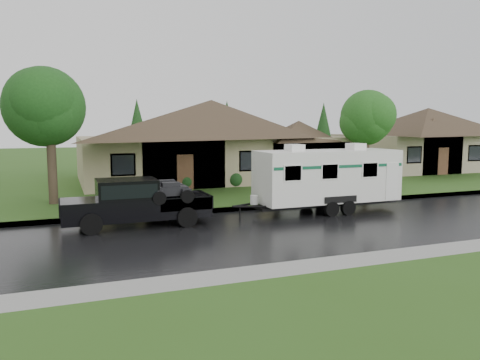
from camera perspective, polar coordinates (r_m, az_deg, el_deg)
name	(u,v)px	position (r m, az deg, el deg)	size (l,w,h in m)	color
ground	(266,219)	(20.16, 3.21, -4.73)	(140.00, 140.00, 0.00)	#32591B
road	(287,228)	(18.40, 5.78, -5.86)	(140.00, 8.00, 0.01)	black
curb	(247,208)	(22.18, 0.82, -3.46)	(140.00, 0.50, 0.15)	gray
lawn	(181,179)	(34.22, -7.15, 0.11)	(140.00, 26.00, 0.15)	#32591B
house_main	(216,131)	(33.51, -2.93, 6.04)	(19.44, 10.80, 6.90)	tan
house_neighbor	(431,132)	(44.39, 22.28, 5.38)	(15.12, 9.72, 6.45)	tan
tree_left_green	(49,109)	(24.46, -22.22, 8.00)	(4.01, 4.01, 6.63)	#382B1E
tree_right_green	(367,119)	(32.26, 15.23, 7.14)	(3.66, 3.66, 6.06)	#382B1E
shrub_row	(234,178)	(29.32, -0.68, 0.18)	(13.60, 1.00, 1.00)	#143814
pickup_truck	(134,201)	(18.96, -12.79, -2.50)	(5.69, 2.16, 1.90)	black
travel_trailer	(327,176)	(21.91, 10.58, 0.51)	(7.01, 2.46, 3.15)	silver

